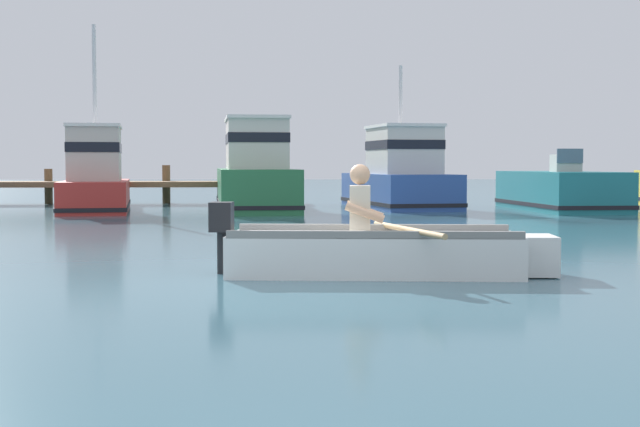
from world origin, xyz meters
TOP-DOWN VIEW (x-y plane):
  - ground_plane at (0.00, 0.00)m, footprint 120.00×120.00m
  - wooden_dock at (-6.82, 17.69)m, footprint 14.88×1.64m
  - rowboat_with_person at (1.00, 0.66)m, footprint 3.73×1.97m
  - moored_boat_red at (-4.58, 14.04)m, footprint 2.32×5.30m
  - moored_boat_green at (-0.54, 14.47)m, footprint 2.38×6.53m
  - moored_boat_blue at (3.39, 15.18)m, footprint 2.80×5.26m
  - moored_boat_teal at (7.32, 13.68)m, footprint 2.21×4.88m

SIDE VIEW (x-z plane):
  - ground_plane at x=0.00m, z-range 0.00..0.00m
  - rowboat_with_person at x=1.00m, z-range -0.34..0.85m
  - moored_boat_teal at x=7.32m, z-range -0.31..1.27m
  - wooden_dock at x=-6.82m, z-range 0.02..1.17m
  - moored_boat_red at x=-4.58m, z-range -1.55..3.15m
  - moored_boat_blue at x=3.39m, z-range -1.10..2.75m
  - moored_boat_green at x=-0.54m, z-range -0.31..2.07m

